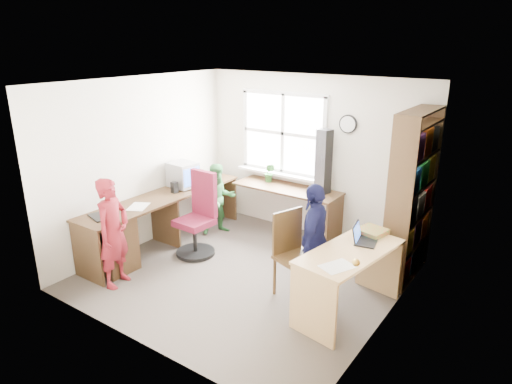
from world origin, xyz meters
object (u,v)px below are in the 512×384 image
bookshelf (411,200)px  laptop_right (362,238)px  potted_plant (270,173)px  l_desk (154,226)px  wooden_chair (294,251)px  person_green (219,199)px  laptop_left (105,212)px  swivel_chair (198,219)px  cd_tower (324,162)px  crt_monitor (183,175)px  right_desk (349,268)px  person_red (113,233)px  person_navy (314,239)px

bookshelf → laptop_right: bookshelf is taller
laptop_right → potted_plant: (-2.05, 1.26, 0.10)m
l_desk → wooden_chair: wooden_chair is taller
wooden_chair → person_green: bearing=173.2°
laptop_left → laptop_right: bearing=35.9°
laptop_left → person_green: size_ratio=0.35×
wooden_chair → swivel_chair: bearing=-167.5°
swivel_chair → potted_plant: (0.29, 1.34, 0.40)m
bookshelf → wooden_chair: bookshelf is taller
cd_tower → person_green: bearing=-141.9°
bookshelf → crt_monitor: 3.25m
wooden_chair → right_desk: bearing=18.7°
laptop_right → person_red: size_ratio=0.25×
swivel_chair → laptop_left: bearing=-117.5°
right_desk → laptop_right: laptop_right is taller
right_desk → wooden_chair: (-0.69, 0.01, 0.01)m
bookshelf → person_red: size_ratio=1.55×
person_green → swivel_chair: bearing=-129.4°
right_desk → swivel_chair: bearing=-175.7°
crt_monitor → laptop_right: bearing=-1.5°
cd_tower → crt_monitor: bearing=-138.3°
person_green → person_red: bearing=-147.2°
bookshelf → person_navy: (-0.78, -1.01, -0.33)m
l_desk → right_desk: same height
laptop_right → person_red: 2.89m
crt_monitor → potted_plant: (0.92, 0.96, -0.04)m
cd_tower → person_navy: cd_tower is taller
crt_monitor → person_navy: size_ratio=0.31×
bookshelf → wooden_chair: (-0.93, -1.21, -0.45)m
bookshelf → person_red: (-2.81, -2.24, -0.33)m
right_desk → laptop_left: 3.07m
crt_monitor → laptop_right: crt_monitor is taller
l_desk → person_navy: 2.24m
l_desk → cd_tower: (1.60, 1.79, 0.76)m
l_desk → potted_plant: (0.69, 1.79, 0.44)m
bookshelf → crt_monitor: size_ratio=5.09×
swivel_chair → crt_monitor: (-0.63, 0.38, 0.44)m
person_navy → laptop_left: bearing=-79.7°
laptop_right → crt_monitor: bearing=73.0°
l_desk → right_desk: size_ratio=2.14×
bookshelf → swivel_chair: bookshelf is taller
wooden_chair → potted_plant: 2.06m
right_desk → swivel_chair: 2.33m
cd_tower → person_red: size_ratio=0.69×
l_desk → laptop_left: bearing=-109.9°
l_desk → right_desk: (2.72, 0.25, 0.09)m
laptop_left → bookshelf: bearing=48.2°
right_desk → laptop_left: laptop_left is taller
l_desk → bookshelf: bearing=26.4°
laptop_right → person_navy: 0.57m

